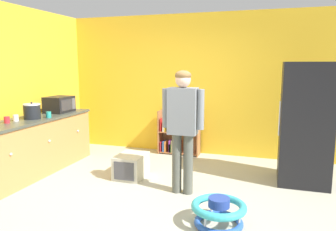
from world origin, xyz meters
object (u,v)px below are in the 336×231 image
(crock_pot, at_px, (32,111))
(teal_cup, at_px, (49,115))
(kitchen_counter, at_px, (33,146))
(red_cup, at_px, (7,120))
(refrigerator, at_px, (305,124))
(bookshelf, at_px, (177,135))
(pet_carrier, at_px, (131,166))
(microwave, at_px, (59,104))
(baby_walker, at_px, (219,212))
(standing_person, at_px, (183,121))
(white_cup, at_px, (16,118))

(crock_pot, relative_size, teal_cup, 2.81)
(kitchen_counter, xyz_separation_m, red_cup, (-0.05, -0.44, 0.50))
(refrigerator, xyz_separation_m, bookshelf, (-2.22, 0.98, -0.53))
(teal_cup, bearing_deg, crock_pot, -132.76)
(pet_carrier, height_order, teal_cup, teal_cup)
(kitchen_counter, bearing_deg, bookshelf, 44.34)
(pet_carrier, relative_size, teal_cup, 5.81)
(microwave, relative_size, red_cup, 5.05)
(kitchen_counter, distance_m, red_cup, 0.67)
(pet_carrier, distance_m, microwave, 1.82)
(baby_walker, distance_m, microwave, 3.57)
(bookshelf, xyz_separation_m, standing_person, (0.62, -1.89, 0.64))
(kitchen_counter, relative_size, red_cup, 25.48)
(kitchen_counter, xyz_separation_m, standing_person, (2.49, -0.06, 0.55))
(bookshelf, height_order, teal_cup, teal_cup)
(baby_walker, height_order, red_cup, red_cup)
(baby_walker, xyz_separation_m, red_cup, (-3.16, 0.39, 0.79))
(pet_carrier, bearing_deg, baby_walker, -36.39)
(white_cup, bearing_deg, microwave, 86.29)
(baby_walker, xyz_separation_m, microwave, (-3.09, 1.54, 0.88))
(microwave, distance_m, teal_cup, 0.60)
(kitchen_counter, bearing_deg, standing_person, -1.31)
(bookshelf, bearing_deg, baby_walker, -65.05)
(baby_walker, distance_m, red_cup, 3.28)
(refrigerator, height_order, red_cup, refrigerator)
(refrigerator, height_order, baby_walker, refrigerator)
(microwave, bearing_deg, white_cup, -93.71)
(white_cup, relative_size, teal_cup, 1.00)
(crock_pot, xyz_separation_m, red_cup, (-0.10, -0.41, -0.07))
(microwave, bearing_deg, red_cup, -93.30)
(bookshelf, relative_size, microwave, 1.77)
(teal_cup, bearing_deg, red_cup, -114.28)
(pet_carrier, bearing_deg, red_cup, -155.28)
(red_cup, xyz_separation_m, teal_cup, (0.27, 0.59, 0.00))
(refrigerator, height_order, pet_carrier, refrigerator)
(bookshelf, distance_m, pet_carrier, 1.56)
(baby_walker, height_order, crock_pot, crock_pot)
(refrigerator, height_order, microwave, refrigerator)
(white_cup, xyz_separation_m, teal_cup, (0.26, 0.42, 0.00))
(standing_person, height_order, teal_cup, standing_person)
(refrigerator, bearing_deg, microwave, -178.00)
(kitchen_counter, xyz_separation_m, baby_walker, (3.11, -0.83, -0.29))
(pet_carrier, distance_m, teal_cup, 1.57)
(standing_person, bearing_deg, white_cup, -175.16)
(refrigerator, xyz_separation_m, red_cup, (-4.14, -1.29, 0.06))
(microwave, xyz_separation_m, crock_pot, (0.03, -0.74, -0.02))
(crock_pot, bearing_deg, refrigerator, 12.32)
(kitchen_counter, distance_m, pet_carrier, 1.62)
(bookshelf, relative_size, white_cup, 8.95)
(baby_walker, xyz_separation_m, teal_cup, (-2.89, 0.98, 0.79))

